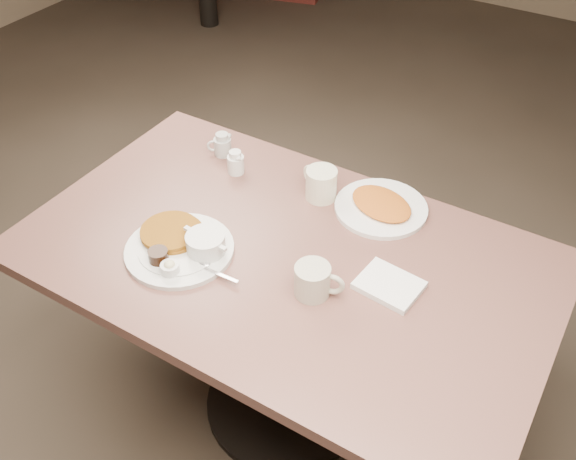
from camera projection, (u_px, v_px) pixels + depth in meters
The scene contains 9 objects.
room at pixel (283, 34), 1.38m from camera, with size 7.04×8.04×2.84m.
diner_table at pixel (285, 293), 1.92m from camera, with size 1.50×0.90×0.75m.
main_plate at pixel (183, 245), 1.80m from camera, with size 0.39×0.34×0.07m.
coffee_mug_near at pixel (314, 280), 1.66m from camera, with size 0.14×0.12×0.09m.
napkin at pixel (389, 285), 1.70m from camera, with size 0.18×0.15×0.02m.
coffee_mug_far at pixel (321, 183), 1.97m from camera, with size 0.15×0.13×0.10m.
creamer_left at pixel (222, 145), 2.16m from camera, with size 0.08×0.07×0.08m.
creamer_right at pixel (236, 163), 2.08m from camera, with size 0.07×0.06×0.08m.
hash_plate at pixel (381, 206), 1.94m from camera, with size 0.37×0.37×0.04m.
Camera 1 is at (0.69, -1.12, 1.99)m, focal length 39.79 mm.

